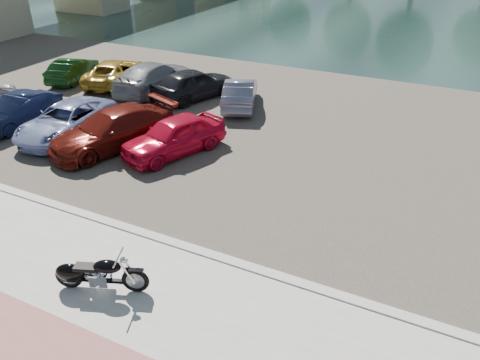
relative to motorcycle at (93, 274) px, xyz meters
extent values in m
plane|color=#595447|center=(1.00, 0.39, -0.56)|extent=(200.00, 200.00, 0.00)
cube|color=#B5B1AA|center=(1.00, -0.61, -0.51)|extent=(60.00, 6.00, 0.10)
cube|color=#B5B1AA|center=(1.00, 2.39, -0.49)|extent=(60.00, 0.30, 0.14)
cube|color=#3E3832|center=(1.00, 11.39, -0.54)|extent=(60.00, 18.00, 0.04)
cube|color=#1A2F2D|center=(1.00, 40.39, -0.56)|extent=(120.00, 40.00, 0.00)
torus|color=black|center=(0.98, 0.37, -0.12)|extent=(0.68, 0.36, 0.68)
torus|color=black|center=(-0.56, -0.22, -0.12)|extent=(0.68, 0.36, 0.68)
cylinder|color=#B2B2B7|center=(0.98, 0.37, -0.12)|extent=(0.45, 0.22, 0.46)
cylinder|color=#B2B2B7|center=(-0.56, -0.22, -0.12)|extent=(0.45, 0.22, 0.46)
cylinder|color=silver|center=(0.88, 0.23, 0.18)|extent=(0.32, 0.16, 0.63)
cylinder|color=silver|center=(0.81, 0.41, 0.18)|extent=(0.32, 0.16, 0.63)
cylinder|color=silver|center=(0.67, 0.25, 0.57)|extent=(0.30, 0.71, 0.04)
sphere|color=silver|center=(0.76, 0.29, 0.49)|extent=(0.21, 0.21, 0.16)
sphere|color=silver|center=(0.83, 0.31, 0.49)|extent=(0.14, 0.14, 0.11)
cube|color=black|center=(0.98, 0.37, 0.19)|extent=(0.47, 0.29, 0.06)
cube|color=black|center=(0.21, 0.07, -0.18)|extent=(1.16, 0.53, 0.08)
cube|color=silver|center=(0.16, 0.06, -0.11)|extent=(0.54, 0.46, 0.34)
cylinder|color=silver|center=(0.25, 0.09, 0.09)|extent=(0.29, 0.26, 0.27)
cylinder|color=silver|center=(0.07, 0.02, 0.09)|extent=(0.29, 0.26, 0.27)
ellipsoid|color=black|center=(0.37, 0.14, 0.26)|extent=(0.76, 0.58, 0.32)
cube|color=black|center=(-0.12, -0.05, 0.20)|extent=(0.61, 0.46, 0.10)
ellipsoid|color=black|center=(-0.52, -0.21, 0.00)|extent=(0.80, 0.58, 0.50)
cube|color=black|center=(-0.56, -0.22, -0.07)|extent=(0.44, 0.31, 0.30)
cylinder|color=silver|center=(-0.18, 0.10, -0.24)|extent=(1.06, 0.48, 0.09)
cylinder|color=silver|center=(-0.18, 0.10, -0.16)|extent=(1.06, 0.48, 0.09)
cylinder|color=#B2B2B7|center=(0.13, -0.15, -0.33)|extent=(0.07, 0.14, 0.22)
imported|color=#111936|center=(-10.01, 6.66, 0.14)|extent=(1.52, 4.08, 1.33)
imported|color=#8995C7|center=(-7.37, 6.75, 0.14)|extent=(2.54, 4.90, 1.32)
imported|color=#64150E|center=(-4.90, 6.73, 0.23)|extent=(3.77, 5.57, 1.50)
imported|color=red|center=(-2.46, 7.34, 0.20)|extent=(3.07, 4.54, 1.44)
imported|color=black|center=(-12.54, 12.56, 0.10)|extent=(2.20, 3.98, 1.24)
imported|color=#B9912A|center=(-10.08, 13.16, 0.13)|extent=(3.45, 5.14, 1.31)
imported|color=gray|center=(-7.44, 13.04, 0.24)|extent=(2.21, 5.27, 1.52)
imported|color=black|center=(-5.02, 12.99, 0.24)|extent=(3.24, 4.80, 1.52)
imported|color=slate|center=(-2.45, 13.01, 0.14)|extent=(2.75, 4.26, 1.33)
camera|label=1|loc=(7.01, -6.20, 7.50)|focal=35.00mm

